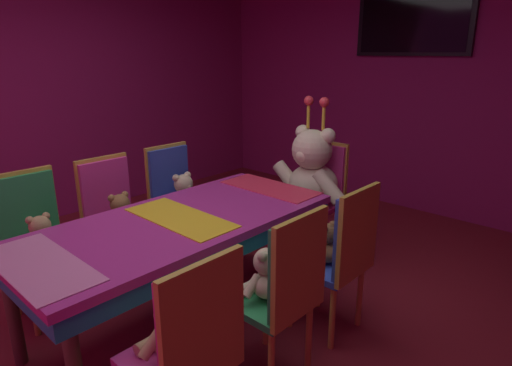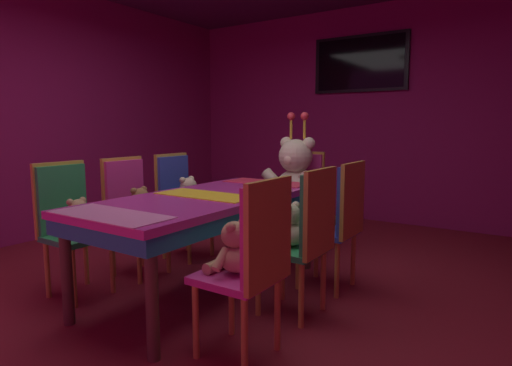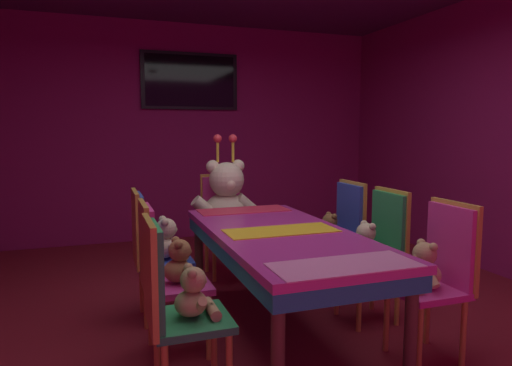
{
  "view_description": "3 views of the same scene",
  "coord_description": "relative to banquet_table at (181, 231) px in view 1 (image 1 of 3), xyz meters",
  "views": [
    {
      "loc": [
        2.04,
        -1.52,
        1.73
      ],
      "look_at": [
        -0.18,
        0.89,
        0.73
      ],
      "focal_mm": 30.27,
      "sensor_mm": 36.0,
      "label": 1
    },
    {
      "loc": [
        2.04,
        -2.4,
        1.25
      ],
      "look_at": [
        -0.24,
        1.03,
        0.7
      ],
      "focal_mm": 30.09,
      "sensor_mm": 36.0,
      "label": 2
    },
    {
      "loc": [
        -1.17,
        -2.84,
        1.43
      ],
      "look_at": [
        0.06,
        0.7,
        0.99
      ],
      "focal_mm": 32.14,
      "sensor_mm": 36.0,
      "label": 3
    }
  ],
  "objects": [
    {
      "name": "teddy_right_0",
      "position": [
        0.7,
        -0.6,
        -0.07
      ],
      "size": [
        0.24,
        0.31,
        0.29
      ],
      "rotation": [
        0.0,
        0.0,
        3.14
      ],
      "color": "tan",
      "rests_on": "chair_right_0"
    },
    {
      "name": "teddy_right_2",
      "position": [
        0.69,
        0.59,
        -0.08
      ],
      "size": [
        0.22,
        0.28,
        0.26
      ],
      "rotation": [
        0.0,
        0.0,
        3.14
      ],
      "color": "brown",
      "rests_on": "chair_right_2"
    },
    {
      "name": "teddy_left_1",
      "position": [
        -0.69,
        -0.01,
        -0.07
      ],
      "size": [
        0.24,
        0.31,
        0.29
      ],
      "color": "olive",
      "rests_on": "chair_left_1"
    },
    {
      "name": "wall_left",
      "position": [
        -2.6,
        0.0,
        0.75
      ],
      "size": [
        0.12,
        6.4,
        2.8
      ],
      "primitive_type": "cube",
      "color": "#8C1959",
      "rests_on": "ground_plane"
    },
    {
      "name": "ground_plane",
      "position": [
        0.0,
        0.0,
        -0.65
      ],
      "size": [
        7.9,
        7.9,
        0.0
      ],
      "primitive_type": "plane",
      "color": "maroon"
    },
    {
      "name": "throne_chair",
      "position": [
        0.0,
        1.54,
        -0.05
      ],
      "size": [
        0.41,
        0.42,
        0.98
      ],
      "rotation": [
        0.0,
        0.0,
        -1.57
      ],
      "color": "#CC338C",
      "rests_on": "ground_plane"
    },
    {
      "name": "teddy_right_1",
      "position": [
        0.69,
        0.03,
        -0.07
      ],
      "size": [
        0.24,
        0.31,
        0.29
      ],
      "rotation": [
        0.0,
        0.0,
        3.14
      ],
      "color": "beige",
      "rests_on": "chair_right_1"
    },
    {
      "name": "teddy_left_2",
      "position": [
        -0.69,
        0.57,
        -0.06
      ],
      "size": [
        0.26,
        0.34,
        0.32
      ],
      "color": "beige",
      "rests_on": "chair_left_2"
    },
    {
      "name": "king_teddy_bear",
      "position": [
        0.0,
        1.37,
        0.1
      ],
      "size": [
        0.72,
        0.56,
        0.92
      ],
      "rotation": [
        0.0,
        0.0,
        -1.57
      ],
      "color": "beige",
      "rests_on": "throne_chair"
    },
    {
      "name": "banquet_table",
      "position": [
        0.0,
        0.0,
        0.0
      ],
      "size": [
        0.9,
        2.02,
        0.75
      ],
      "color": "#B22D8C",
      "rests_on": "ground_plane"
    },
    {
      "name": "teddy_left_0",
      "position": [
        -0.72,
        -0.57,
        -0.08
      ],
      "size": [
        0.22,
        0.29,
        0.27
      ],
      "color": "tan",
      "rests_on": "chair_left_0"
    },
    {
      "name": "chair_left_1",
      "position": [
        -0.84,
        -0.01,
        -0.05
      ],
      "size": [
        0.42,
        0.41,
        0.98
      ],
      "color": "#CC338C",
      "rests_on": "ground_plane"
    },
    {
      "name": "chair_right_0",
      "position": [
        0.84,
        -0.6,
        -0.05
      ],
      "size": [
        0.42,
        0.41,
        0.98
      ],
      "rotation": [
        0.0,
        0.0,
        3.14
      ],
      "color": "#CC338C",
      "rests_on": "ground_plane"
    },
    {
      "name": "chair_right_2",
      "position": [
        0.83,
        0.59,
        -0.05
      ],
      "size": [
        0.42,
        0.41,
        0.98
      ],
      "rotation": [
        0.0,
        0.0,
        3.14
      ],
      "color": "#2D47B2",
      "rests_on": "ground_plane"
    },
    {
      "name": "wall_back",
      "position": [
        0.0,
        3.2,
        0.75
      ],
      "size": [
        5.2,
        0.12,
        2.8
      ],
      "primitive_type": "cube",
      "color": "#8C1959",
      "rests_on": "ground_plane"
    },
    {
      "name": "wall_tv",
      "position": [
        0.0,
        3.11,
        1.4
      ],
      "size": [
        1.24,
        0.06,
        0.72
      ],
      "color": "black"
    },
    {
      "name": "chair_right_1",
      "position": [
        0.83,
        0.03,
        -0.05
      ],
      "size": [
        0.42,
        0.41,
        0.98
      ],
      "rotation": [
        0.0,
        0.0,
        3.14
      ],
      "color": "#268C4C",
      "rests_on": "ground_plane"
    },
    {
      "name": "chair_left_0",
      "position": [
        -0.86,
        -0.57,
        -0.05
      ],
      "size": [
        0.42,
        0.41,
        0.98
      ],
      "color": "#268C4C",
      "rests_on": "ground_plane"
    },
    {
      "name": "chair_left_2",
      "position": [
        -0.84,
        0.57,
        -0.05
      ],
      "size": [
        0.42,
        0.41,
        0.98
      ],
      "color": "#2D47B2",
      "rests_on": "ground_plane"
    }
  ]
}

